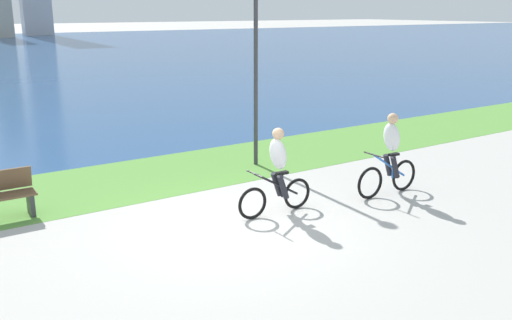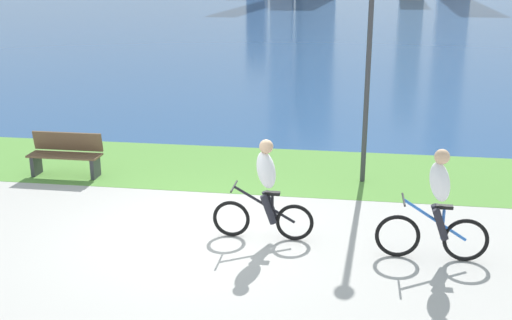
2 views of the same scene
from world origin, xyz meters
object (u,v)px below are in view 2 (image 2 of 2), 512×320
at_px(cyclist_lead, 265,190).
at_px(bench_near_path, 66,155).
at_px(lamppost_tall, 369,44).
at_px(cyclist_trailing, 437,206).

distance_m(cyclist_lead, bench_near_path, 5.20).
bearing_deg(lamppost_tall, cyclist_lead, -116.92).
relative_size(cyclist_trailing, bench_near_path, 1.14).
bearing_deg(lamppost_tall, cyclist_trailing, -73.70).
distance_m(cyclist_lead, lamppost_tall, 3.97).
bearing_deg(cyclist_lead, lamppost_tall, 63.08).
xyz_separation_m(cyclist_trailing, bench_near_path, (-7.10, 2.90, -0.39)).
xyz_separation_m(cyclist_lead, bench_near_path, (-4.53, 2.54, -0.38)).
relative_size(cyclist_trailing, lamppost_tall, 0.40).
xyz_separation_m(cyclist_trailing, lamppost_tall, (-1.01, 3.45, 1.92)).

